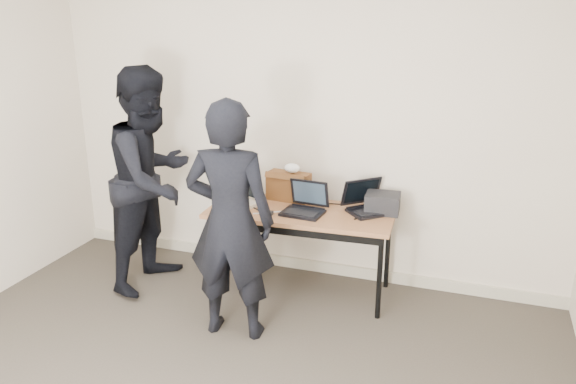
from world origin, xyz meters
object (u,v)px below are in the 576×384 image
at_px(laptop_beige, 241,200).
at_px(person_typist, 230,222).
at_px(desk, 300,218).
at_px(laptop_right, 367,204).
at_px(leather_satchel, 288,186).
at_px(person_observer, 152,179).
at_px(laptop_center, 305,205).
at_px(equipment_box, 383,203).

xyz_separation_m(laptop_beige, person_typist, (0.23, -0.72, 0.11)).
distance_m(desk, laptop_right, 0.55).
xyz_separation_m(laptop_beige, leather_satchel, (0.33, 0.25, 0.08)).
distance_m(leather_satchel, person_observer, 1.14).
height_order(laptop_right, person_observer, person_observer).
xyz_separation_m(laptop_beige, laptop_right, (1.02, 0.20, 0.01)).
distance_m(laptop_center, equipment_box, 0.62).
bearing_deg(person_observer, leather_satchel, -61.08).
bearing_deg(laptop_beige, laptop_right, 38.34).
relative_size(person_typist, person_observer, 0.93).
xyz_separation_m(laptop_right, person_observer, (-1.74, -0.39, 0.15)).
height_order(desk, laptop_beige, laptop_beige).
relative_size(laptop_beige, leather_satchel, 0.92).
height_order(laptop_beige, person_typist, person_typist).
relative_size(laptop_beige, person_observer, 0.19).
bearing_deg(equipment_box, person_observer, -167.65).
bearing_deg(person_typist, equipment_box, -140.83).
bearing_deg(laptop_beige, desk, 29.62).
bearing_deg(leather_satchel, laptop_right, 2.73).
relative_size(equipment_box, person_typist, 0.15).
height_order(leather_satchel, equipment_box, leather_satchel).
relative_size(desk, leather_satchel, 4.05).
bearing_deg(person_observer, person_typist, -113.17).
distance_m(laptop_beige, laptop_center, 0.55).
xyz_separation_m(laptop_right, person_typist, (-0.78, -0.93, 0.09)).
height_order(equipment_box, person_observer, person_observer).
bearing_deg(person_observer, laptop_right, -71.18).
bearing_deg(laptop_beige, laptop_center, 28.14).
height_order(laptop_center, person_observer, person_observer).
bearing_deg(laptop_right, person_typist, -173.14).
xyz_separation_m(laptop_center, person_observer, (-1.27, -0.20, 0.15)).
height_order(laptop_center, equipment_box, laptop_center).
relative_size(laptop_beige, equipment_box, 1.30).
relative_size(desk, laptop_center, 4.43).
bearing_deg(person_observer, laptop_beige, -69.00).
bearing_deg(leather_satchel, laptop_beige, -136.03).
bearing_deg(leather_satchel, person_observer, -150.42).
distance_m(laptop_center, person_observer, 1.30).
bearing_deg(person_observer, equipment_box, -71.64).
bearing_deg(laptop_center, laptop_beige, -174.08).
bearing_deg(equipment_box, laptop_center, -160.80).
xyz_separation_m(leather_satchel, equipment_box, (0.81, -0.04, -0.05)).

